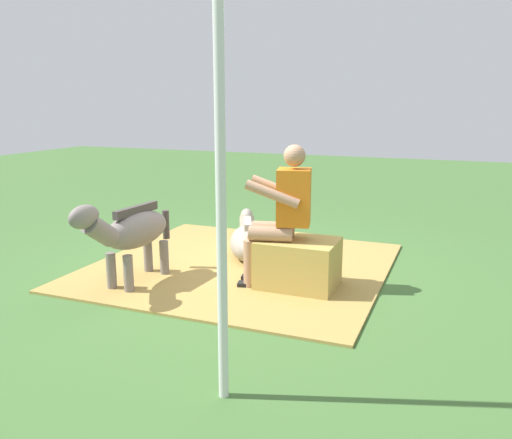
# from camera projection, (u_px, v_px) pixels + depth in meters

# --- Properties ---
(ground_plane) EXTENTS (24.00, 24.00, 0.00)m
(ground_plane) POSITION_uv_depth(u_px,v_px,m) (237.00, 272.00, 5.45)
(ground_plane) COLOR #426B33
(hay_patch) EXTENTS (3.00, 2.91, 0.02)m
(hay_patch) POSITION_uv_depth(u_px,v_px,m) (241.00, 266.00, 5.61)
(hay_patch) COLOR #AD8C47
(hay_patch) RESTS_ON ground
(hay_bale) EXTENTS (0.72, 0.55, 0.47)m
(hay_bale) POSITION_uv_depth(u_px,v_px,m) (298.00, 264.00, 4.93)
(hay_bale) COLOR tan
(hay_bale) RESTS_ON ground
(person_seated) EXTENTS (0.71, 0.51, 1.35)m
(person_seated) POSITION_uv_depth(u_px,v_px,m) (281.00, 210.00, 4.85)
(person_seated) COLOR tan
(person_seated) RESTS_ON ground
(pony_standing) EXTENTS (0.38, 1.35, 0.89)m
(pony_standing) POSITION_uv_depth(u_px,v_px,m) (131.00, 232.00, 4.93)
(pony_standing) COLOR slate
(pony_standing) RESTS_ON ground
(pony_lying) EXTENTS (0.79, 1.33, 0.42)m
(pony_lying) POSITION_uv_depth(u_px,v_px,m) (248.00, 240.00, 5.97)
(pony_lying) COLOR gray
(pony_lying) RESTS_ON ground
(tent_pole_left) EXTENTS (0.06, 0.06, 2.44)m
(tent_pole_left) POSITION_uv_depth(u_px,v_px,m) (221.00, 196.00, 2.89)
(tent_pole_left) COLOR silver
(tent_pole_left) RESTS_ON ground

